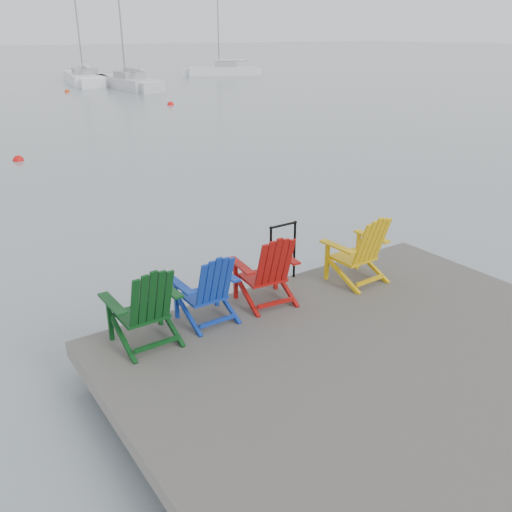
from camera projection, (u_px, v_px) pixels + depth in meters
ground at (388, 396)px, 6.40m from camera, size 400.00×400.00×0.00m
dock at (391, 371)px, 6.27m from camera, size 6.00×5.00×1.40m
handrail at (283, 247)px, 8.00m from camera, size 0.48×0.04×0.90m
chair_green at (145, 305)px, 6.34m from camera, size 0.83×0.77×1.04m
chair_blue at (208, 287)px, 6.86m from camera, size 0.77×0.71×0.96m
chair_red at (268, 269)px, 7.32m from camera, size 0.88×0.83×1.03m
chair_yellow at (361, 248)px, 7.96m from camera, size 0.87×0.81×1.06m
sailboat_near at (128, 83)px, 41.64m from camera, size 2.40×8.84×12.11m
sailboat_mid at (85, 79)px, 45.68m from camera, size 4.31×10.04×13.28m
sailboat_far at (223, 72)px, 53.61m from camera, size 6.81×4.44×9.48m
buoy_a at (19, 161)px, 18.11m from camera, size 0.35×0.35×0.35m
buoy_c at (171, 105)px, 32.03m from camera, size 0.40×0.40×0.40m
buoy_d at (67, 92)px, 38.86m from camera, size 0.38×0.38×0.38m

